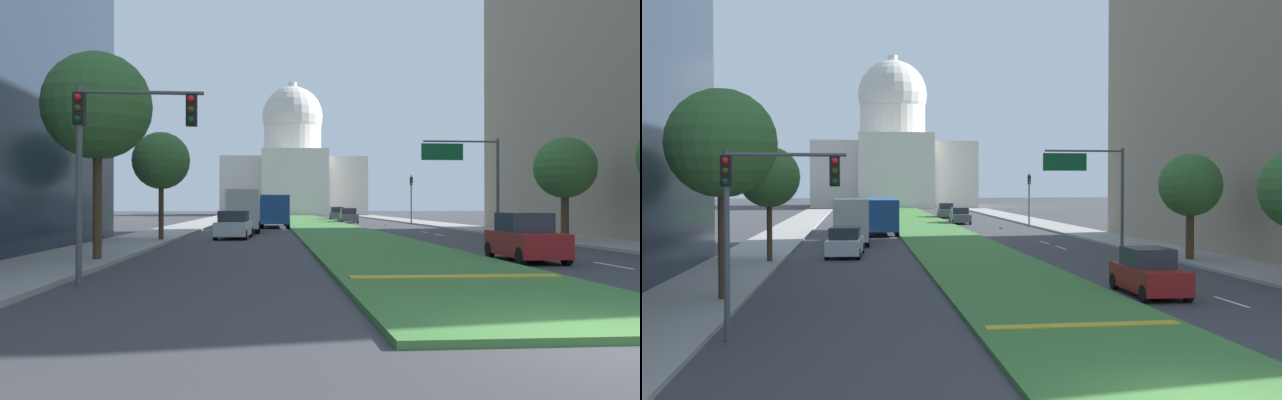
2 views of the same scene
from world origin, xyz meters
The scene contains 20 objects.
ground_plane centered at (0.00, 60.14, 0.00)m, with size 264.61×264.61×0.00m, color #3D3D3F.
grass_median centered at (0.00, 54.13, 0.07)m, with size 6.40×108.25×0.14m, color #427A38.
median_curb_nose centered at (0.00, 7.52, 0.16)m, with size 5.76×0.50×0.04m, color gold.
lane_dashes_right centered at (6.83, 39.94, 0.00)m, with size 0.16×62.82×0.01m.
sidewalk_left centered at (-12.46, 48.11, 0.07)m, with size 4.00×108.25×0.15m, color #9E9991.
sidewalk_right centered at (12.46, 48.11, 0.07)m, with size 4.00×108.25×0.15m, color #9E9991.
capitol_building centered at (0.00, 119.53, 9.71)m, with size 29.00×24.06×27.97m.
traffic_light_near_left centered at (-9.11, 7.60, 3.80)m, with size 3.34×0.35×5.20m.
traffic_light_far_right centered at (9.96, 54.62, 3.31)m, with size 0.28×0.35×5.20m.
overhead_guide_sign centered at (8.23, 30.77, 4.63)m, with size 5.29×0.20×6.50m.
street_tree_left_near centered at (-11.23, 14.01, 5.67)m, with size 3.89×3.89×7.65m.
street_tree_left_mid centered at (-11.10, 26.42, 4.58)m, with size 3.23×3.23×6.22m.
street_tree_right_mid centered at (11.41, 24.05, 4.14)m, with size 3.40×3.40×5.88m.
sedan_lead_stopped centered at (4.51, 13.40, 0.84)m, with size 1.95×4.21×1.80m.
sedan_midblock centered at (-7.19, 29.49, 0.81)m, with size 2.24×4.78×1.73m.
sedan_distant centered at (-6.90, 43.75, 0.78)m, with size 2.13×4.60×1.64m.
sedan_far_horizon centered at (4.17, 61.52, 0.80)m, with size 2.09×4.64×1.71m.
sedan_very_far centered at (4.29, 74.42, 0.84)m, with size 2.20×4.57×1.80m.
box_truck_delivery centered at (-6.90, 37.31, 1.68)m, with size 2.40×6.40×3.20m.
city_bus centered at (-4.51, 48.49, 1.77)m, with size 2.62×11.00×2.95m.
Camera 1 is at (-5.05, -8.70, 2.11)m, focal length 34.32 mm.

